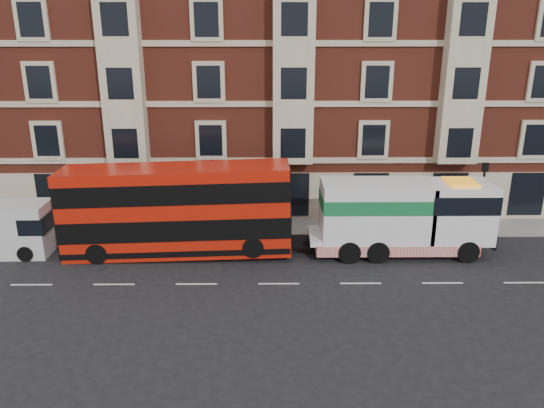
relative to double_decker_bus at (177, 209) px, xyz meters
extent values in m
plane|color=black|center=(5.41, -3.69, -2.61)|extent=(120.00, 120.00, 0.00)
cube|color=slate|center=(5.41, 3.81, -2.53)|extent=(90.00, 3.00, 0.15)
cube|color=maroon|center=(5.91, 11.31, 6.39)|extent=(45.00, 12.00, 18.00)
cylinder|color=black|center=(-0.59, 2.51, -0.46)|extent=(0.14, 0.14, 4.00)
cube|color=black|center=(-0.59, 2.51, 1.64)|extent=(0.35, 0.15, 0.50)
cylinder|color=black|center=(17.41, 2.51, -0.46)|extent=(0.14, 0.14, 4.00)
cube|color=black|center=(17.41, 2.51, 1.64)|extent=(0.35, 0.15, 0.50)
cube|color=red|center=(0.00, 0.00, -0.07)|extent=(12.12, 2.71, 4.76)
cube|color=black|center=(0.00, 0.00, -0.77)|extent=(12.16, 2.77, 1.14)
cube|color=black|center=(0.00, 0.00, 1.18)|extent=(12.16, 2.77, 1.08)
cylinder|color=black|center=(-4.11, -1.22, -2.05)|extent=(1.13, 0.35, 1.13)
cylinder|color=black|center=(-4.11, 1.22, -2.05)|extent=(1.13, 0.35, 1.13)
cylinder|color=black|center=(4.11, -1.22, -1.72)|extent=(1.13, 0.35, 1.13)
cylinder|color=black|center=(4.11, 1.22, -1.72)|extent=(1.13, 0.35, 1.13)
cube|color=white|center=(12.00, 0.00, -1.58)|extent=(9.74, 2.49, 0.32)
cube|color=white|center=(15.14, 0.00, -0.17)|extent=(3.46, 2.71, 3.14)
cube|color=white|center=(10.70, 0.00, -0.12)|extent=(5.84, 2.71, 3.14)
cube|color=#176A39|center=(10.70, 0.00, 0.42)|extent=(5.90, 2.75, 0.76)
cube|color=red|center=(11.78, 0.00, -1.96)|extent=(8.66, 2.77, 0.60)
cylinder|color=black|center=(15.46, -1.22, -2.01)|extent=(1.19, 0.38, 1.19)
cylinder|color=black|center=(15.46, 1.22, -2.01)|extent=(1.19, 0.38, 1.19)
cylinder|color=black|center=(10.70, -1.22, -2.01)|extent=(1.19, 0.43, 1.19)
cylinder|color=black|center=(10.70, 1.22, -2.01)|extent=(1.19, 0.43, 1.19)
cylinder|color=black|center=(9.19, -1.22, -2.01)|extent=(1.19, 0.43, 1.19)
cylinder|color=black|center=(9.19, 1.22, -2.01)|extent=(1.19, 0.43, 1.19)
cylinder|color=black|center=(-8.02, -0.88, -2.19)|extent=(0.85, 0.30, 0.84)
cylinder|color=black|center=(-8.07, 1.22, -2.19)|extent=(0.85, 0.30, 0.84)
imported|color=#192733|center=(-2.29, 4.21, -1.57)|extent=(0.74, 0.59, 1.78)
camera|label=1|loc=(4.87, -26.94, 9.17)|focal=35.00mm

